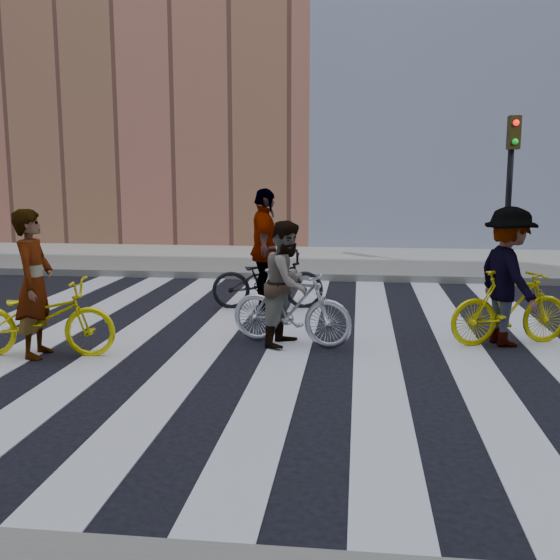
% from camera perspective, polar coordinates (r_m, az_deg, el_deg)
% --- Properties ---
extents(ground, '(100.00, 100.00, 0.00)m').
position_cam_1_polar(ground, '(8.78, -2.58, -5.37)').
color(ground, black).
rests_on(ground, ground).
extents(sidewalk_far, '(100.00, 5.00, 0.15)m').
position_cam_1_polar(sidewalk_far, '(16.08, 1.80, 1.66)').
color(sidewalk_far, gray).
rests_on(sidewalk_far, ground).
extents(zebra_crosswalk, '(8.25, 10.00, 0.01)m').
position_cam_1_polar(zebra_crosswalk, '(8.77, -2.58, -5.33)').
color(zebra_crosswalk, silver).
rests_on(zebra_crosswalk, ground).
extents(traffic_signal, '(0.22, 0.42, 3.33)m').
position_cam_1_polar(traffic_signal, '(14.01, 19.47, 9.04)').
color(traffic_signal, black).
rests_on(traffic_signal, ground).
extents(bike_yellow_left, '(1.89, 0.84, 0.96)m').
position_cam_1_polar(bike_yellow_left, '(8.49, -20.15, -3.11)').
color(bike_yellow_left, '#FCF30E').
rests_on(bike_yellow_left, ground).
extents(bike_silver_mid, '(1.72, 0.90, 0.99)m').
position_cam_1_polar(bike_silver_mid, '(8.51, 0.98, -2.39)').
color(bike_silver_mid, silver).
rests_on(bike_silver_mid, ground).
extents(bike_yellow_right, '(1.71, 0.94, 0.99)m').
position_cam_1_polar(bike_yellow_right, '(9.01, 19.42, -2.29)').
color(bike_yellow_right, '#D1C90B').
rests_on(bike_yellow_right, ground).
extents(bike_dark_rear, '(1.90, 0.90, 0.96)m').
position_cam_1_polar(bike_dark_rear, '(10.78, -1.08, 0.02)').
color(bike_dark_rear, black).
rests_on(bike_dark_rear, ground).
extents(rider_left, '(0.50, 0.70, 1.80)m').
position_cam_1_polar(rider_left, '(8.44, -20.62, -0.30)').
color(rider_left, slate).
rests_on(rider_left, ground).
extents(rider_mid, '(0.80, 0.93, 1.62)m').
position_cam_1_polar(rider_mid, '(8.46, 0.65, -0.29)').
color(rider_mid, slate).
rests_on(rider_mid, ground).
extents(rider_right, '(0.99, 1.31, 1.80)m').
position_cam_1_polar(rider_right, '(8.93, 19.25, 0.28)').
color(rider_right, slate).
rests_on(rider_right, ground).
extents(rider_rear, '(0.65, 1.22, 1.98)m').
position_cam_1_polar(rider_rear, '(10.71, -1.35, 2.71)').
color(rider_rear, slate).
rests_on(rider_rear, ground).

